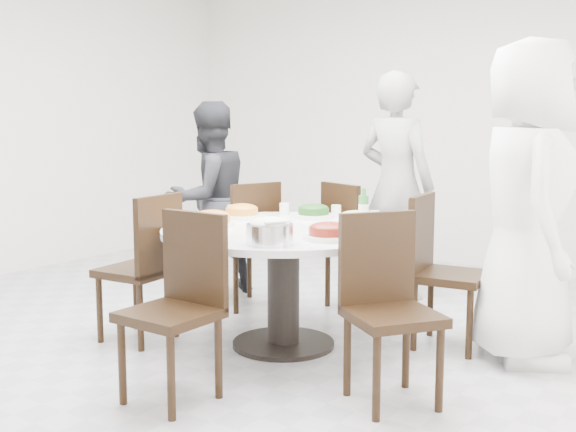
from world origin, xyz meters
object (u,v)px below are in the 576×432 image
Objects in this scene: chair_sw at (137,267)px; chair_s at (170,310)px; rice_bowl at (270,234)px; dining_table at (283,288)px; chair_se at (393,312)px; chair_n at (360,246)px; diner_right at (527,202)px; diner_left at (209,199)px; beverage_bottle at (364,205)px; chair_ne at (450,272)px; soup_bowl at (205,227)px; diner_middle at (396,186)px; chair_nw at (243,244)px.

chair_s is (0.89, -0.61, 0.00)m from chair_sw.
dining_table is at bearing 118.09° from rice_bowl.
chair_se is 0.79m from rice_bowl.
diner_right reaches higher than chair_n.
diner_left is 6.03× the size of rice_bowl.
chair_se is 1.20m from beverage_bottle.
chair_ne is 3.96× the size of soup_bowl.
diner_middle is at bearing 82.53° from soup_bowl.
diner_right reaches higher than chair_ne.
chair_ne is 0.69m from beverage_bottle.
chair_ne reaches higher than rice_bowl.
chair_se is (1.82, 0.01, 0.00)m from chair_sw.
chair_sw is (-0.84, -0.43, 0.10)m from dining_table.
soup_bowl is at bearing 125.39° from chair_se.
chair_ne is 0.64m from diner_right.
chair_n is 1.00× the size of chair_se.
chair_sw is at bearing 145.76° from chair_s.
diner_right is 1.58m from diner_middle.
chair_n is 0.63m from diner_middle.
chair_n is 3.70× the size of rice_bowl.
chair_nw is at bearing 173.95° from chair_sw.
chair_s reaches higher than rice_bowl.
chair_se reaches higher than rice_bowl.
chair_se is at bearing -0.07° from soup_bowl.
chair_sw is 0.53× the size of diner_middle.
chair_nw is at bearing 134.38° from rice_bowl.
chair_se is 2.23m from diner_middle.
chair_ne is 1.00× the size of chair_nw.
rice_bowl is at bearing 63.75° from diner_left.
rice_bowl is 1.14× the size of beverage_bottle.
chair_s is at bearing 114.05° from chair_n.
chair_n is 4.22× the size of beverage_bottle.
diner_left reaches higher than dining_table.
diner_left is 1.57m from beverage_bottle.
chair_sw and chair_se have the same top height.
dining_table is 1.58× the size of chair_nw.
chair_se is at bearing 33.97° from chair_s.
diner_left is (-2.23, 1.15, 0.30)m from chair_se.
chair_n is 1.82m from chair_se.
chair_s is 1.59m from beverage_bottle.
diner_left is at bearing 149.89° from dining_table.
dining_table is 1.58× the size of chair_ne.
diner_right reaches higher than diner_middle.
chair_n is at bearing 70.33° from chair_se.
rice_bowl is (-1.03, -1.12, -0.13)m from diner_right.
beverage_bottle is at bearing 88.24° from rice_bowl.
soup_bowl is at bearing -121.72° from dining_table.
rice_bowl reaches higher than soup_bowl.
chair_n is 0.61× the size of diner_left.
chair_nw is 0.51× the size of diner_right.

